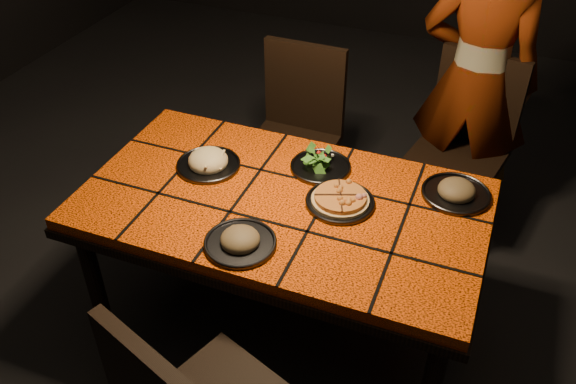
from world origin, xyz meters
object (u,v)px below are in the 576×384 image
(diner, at_px, (476,81))
(plate_pasta, at_px, (208,162))
(chair_far_right, at_px, (465,136))
(chair_far_left, at_px, (297,125))
(plate_pizza, at_px, (340,200))
(dining_table, at_px, (283,214))

(diner, xyz_separation_m, plate_pasta, (-0.97, -1.05, -0.06))
(chair_far_right, height_order, plate_pasta, chair_far_right)
(chair_far_right, distance_m, diner, 0.28)
(chair_far_left, bearing_deg, plate_pizza, -57.65)
(plate_pasta, bearing_deg, diner, 47.52)
(chair_far_left, bearing_deg, plate_pasta, -98.61)
(chair_far_right, bearing_deg, chair_far_left, -154.13)
(chair_far_left, distance_m, plate_pizza, 0.94)
(dining_table, distance_m, diner, 1.30)
(dining_table, distance_m, plate_pasta, 0.40)
(plate_pizza, height_order, plate_pasta, plate_pasta)
(dining_table, distance_m, chair_far_left, 0.88)
(diner, relative_size, plate_pizza, 5.60)
(dining_table, relative_size, diner, 0.98)
(plate_pizza, bearing_deg, dining_table, -166.29)
(plate_pasta, bearing_deg, chair_far_left, 80.44)
(chair_far_left, height_order, chair_far_right, chair_far_right)
(dining_table, bearing_deg, plate_pasta, 166.24)
(chair_far_right, relative_size, plate_pizza, 3.33)
(plate_pasta, bearing_deg, dining_table, -13.76)
(chair_far_left, height_order, plate_pasta, chair_far_left)
(chair_far_left, relative_size, diner, 0.59)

